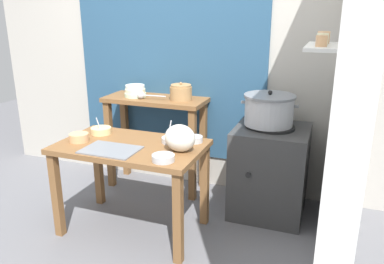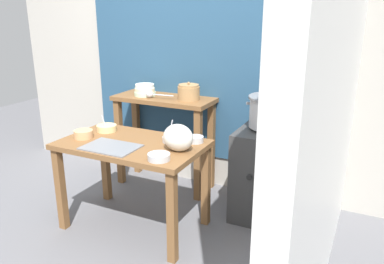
{
  "view_description": "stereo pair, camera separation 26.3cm",
  "coord_description": "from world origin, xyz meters",
  "views": [
    {
      "loc": [
        1.35,
        -2.35,
        1.68
      ],
      "look_at": [
        0.4,
        0.19,
        0.82
      ],
      "focal_mm": 35.99,
      "sensor_mm": 36.0,
      "label": 1
    },
    {
      "loc": [
        1.59,
        -2.25,
        1.68
      ],
      "look_at": [
        0.4,
        0.19,
        0.82
      ],
      "focal_mm": 35.99,
      "sensor_mm": 36.0,
      "label": 2
    }
  ],
  "objects": [
    {
      "name": "plastic_bag",
      "position": [
        0.37,
        0.04,
        0.82
      ],
      "size": [
        0.23,
        0.17,
        0.2
      ],
      "primitive_type": "ellipsoid",
      "color": "silver",
      "rests_on": "prep_table"
    },
    {
      "name": "prep_bowl_0",
      "position": [
        0.34,
        -0.18,
        0.74
      ],
      "size": [
        0.15,
        0.15,
        0.04
      ],
      "color": "#B7BABF",
      "rests_on": "prep_table"
    },
    {
      "name": "serving_tray",
      "position": [
        -0.1,
        -0.13,
        0.72
      ],
      "size": [
        0.4,
        0.28,
        0.01
      ],
      "primitive_type": "cube",
      "color": "slate",
      "rests_on": "prep_table"
    },
    {
      "name": "prep_bowl_1",
      "position": [
        -0.39,
        0.19,
        0.75
      ],
      "size": [
        0.16,
        0.16,
        0.14
      ],
      "color": "#E5C684",
      "rests_on": "prep_table"
    },
    {
      "name": "bowl_stack_enamel",
      "position": [
        -0.4,
        0.81,
        0.95
      ],
      "size": [
        0.2,
        0.2,
        0.11
      ],
      "color": "#B7D1AD",
      "rests_on": "back_shelf_table"
    },
    {
      "name": "stove_block",
      "position": [
        0.92,
        0.7,
        0.38
      ],
      "size": [
        0.6,
        0.61,
        0.78
      ],
      "color": "#383838",
      "rests_on": "ground"
    },
    {
      "name": "clay_pot",
      "position": [
        0.06,
        0.83,
        0.97
      ],
      "size": [
        0.2,
        0.2,
        0.17
      ],
      "color": "#A37A4C",
      "rests_on": "back_shelf_table"
    },
    {
      "name": "wall_right",
      "position": [
        1.4,
        0.2,
        1.3
      ],
      "size": [
        0.3,
        3.2,
        2.6
      ],
      "color": "white",
      "rests_on": "ground"
    },
    {
      "name": "wall_back",
      "position": [
        0.08,
        1.1,
        1.3
      ],
      "size": [
        4.4,
        0.12,
        2.6
      ],
      "color": "#B2ADA3",
      "rests_on": "ground"
    },
    {
      "name": "steamer_pot",
      "position": [
        0.88,
        0.72,
        0.91
      ],
      "size": [
        0.47,
        0.42,
        0.29
      ],
      "color": "#B7BABF",
      "rests_on": "stove_block"
    },
    {
      "name": "prep_bowl_3",
      "position": [
        -0.44,
        -0.03,
        0.75
      ],
      "size": [
        0.15,
        0.15,
        0.06
      ],
      "color": "tan",
      "rests_on": "prep_table"
    },
    {
      "name": "ground_plane",
      "position": [
        0.0,
        0.0,
        0.0
      ],
      "size": [
        9.0,
        9.0,
        0.0
      ],
      "primitive_type": "plane",
      "color": "slate"
    },
    {
      "name": "prep_table",
      "position": [
        -0.04,
        0.04,
        0.61
      ],
      "size": [
        1.1,
        0.66,
        0.72
      ],
      "color": "brown",
      "rests_on": "ground"
    },
    {
      "name": "prep_bowl_4",
      "position": [
        0.4,
        0.26,
        0.74
      ],
      "size": [
        0.13,
        0.13,
        0.04
      ],
      "color": "#B7BABF",
      "rests_on": "prep_table"
    },
    {
      "name": "prep_bowl_2",
      "position": [
        0.24,
        0.19,
        0.74
      ],
      "size": [
        0.15,
        0.15,
        0.17
      ],
      "color": "#B7BABF",
      "rests_on": "prep_table"
    },
    {
      "name": "ladle",
      "position": [
        -0.29,
        0.74,
        0.94
      ],
      "size": [
        0.28,
        0.07,
        0.07
      ],
      "color": "#B7BABF",
      "rests_on": "back_shelf_table"
    },
    {
      "name": "back_shelf_table",
      "position": [
        -0.2,
        0.83,
        0.68
      ],
      "size": [
        0.96,
        0.4,
        0.9
      ],
      "color": "brown",
      "rests_on": "ground"
    }
  ]
}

